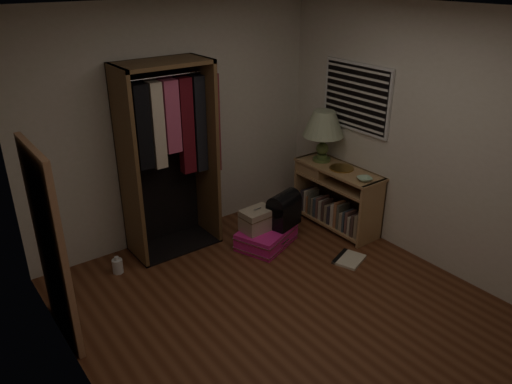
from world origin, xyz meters
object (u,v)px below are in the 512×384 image
Objects in this scene: console_bookshelf at (334,194)px; pink_suitcase at (266,236)px; open_wardrobe at (170,141)px; table_lamp at (324,125)px; train_case at (257,220)px; floor_mirror at (51,247)px; black_bag at (284,209)px; white_jug at (118,266)px.

pink_suitcase is (-0.95, 0.10, -0.29)m from console_bookshelf.
pink_suitcase is at bearing 174.18° from console_bookshelf.
open_wardrobe reaches higher than table_lamp.
train_case is at bearing -40.21° from open_wardrobe.
floor_mirror reaches higher than black_bag.
black_bag is (0.20, -0.05, 0.31)m from pink_suitcase.
black_bag reaches higher than train_case.
table_lamp is 3.26× the size of white_jug.
pink_suitcase is 1.64m from white_jug.
black_bag is at bearing -35.56° from pink_suitcase.
floor_mirror is 9.06× the size of white_jug.
floor_mirror is at bearing -174.80° from table_lamp.
floor_mirror is at bearing 166.42° from black_bag.
floor_mirror is 3.27m from table_lamp.
white_jug is at bearing 148.37° from black_bag.
black_bag is at bearing -16.03° from white_jug.
black_bag is 1.11m from table_lamp.
white_jug is at bearing 40.04° from floor_mirror.
white_jug is at bearing 142.39° from pink_suitcase.
table_lamp reaches higher than white_jug.
table_lamp reaches higher than train_case.
open_wardrobe is 10.93× the size of white_jug.
open_wardrobe is 2.58× the size of pink_suitcase.
white_jug is (-1.58, 0.46, -0.02)m from pink_suitcase.
black_bag is (-0.74, 0.04, 0.01)m from console_bookshelf.
black_bag is at bearing 176.55° from console_bookshelf.
floor_mirror is 4.53× the size of train_case.
black_bag is at bearing 2.03° from floor_mirror.
train_case is at bearing 135.15° from pink_suitcase.
open_wardrobe is 1.39m from white_jug.
open_wardrobe is 3.36× the size of table_lamp.
console_bookshelf is at bearing -22.64° from open_wardrobe.
table_lamp is at bearing -6.88° from white_jug.
open_wardrobe is 4.90× the size of black_bag.
floor_mirror is 1.21m from white_jug.
floor_mirror reaches higher than pink_suitcase.
floor_mirror reaches higher than train_case.
white_jug is (0.71, 0.60, -0.77)m from floor_mirror.
floor_mirror is at bearing -152.87° from open_wardrobe.
floor_mirror is at bearing -178.40° from train_case.
open_wardrobe is at bearing 27.13° from floor_mirror.
floor_mirror is 2.54m from black_bag.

